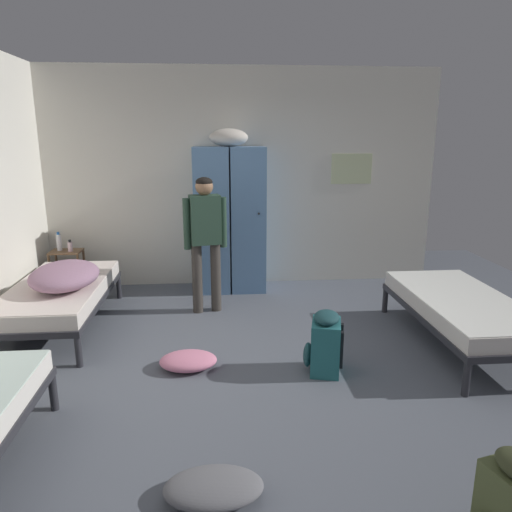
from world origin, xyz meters
The scene contains 13 objects.
ground_plane centered at (0.00, 0.00, 0.00)m, with size 8.16×8.16×0.00m, color #565B66.
room_backdrop centered at (-1.27, 1.30, 1.42)m, with size 5.22×5.11×2.85m.
locker_bank centered at (-0.17, 2.24, 0.97)m, with size 0.90×0.55×2.07m.
shelf_unit centered at (-2.25, 2.21, 0.35)m, with size 0.38×0.30×0.57m.
bed_left_rear centered at (-2.00, 1.06, 0.38)m, with size 0.90×1.90×0.49m.
bed_right centered at (2.00, 0.30, 0.38)m, with size 0.90×1.90×0.49m.
bedding_heap centered at (-1.88, 0.92, 0.62)m, with size 0.66×0.86×0.26m.
person_traveler centered at (-0.47, 1.43, 0.93)m, with size 0.48×0.26×1.55m.
water_bottle centered at (-2.33, 2.23, 0.68)m, with size 0.06×0.06×0.24m.
lotion_bottle centered at (-2.18, 2.17, 0.63)m, with size 0.06×0.06×0.15m.
backpack_teal centered at (0.56, -0.13, 0.26)m, with size 0.38×0.37×0.55m.
clothes_pile_pink centered at (-0.62, 0.03, 0.07)m, with size 0.50×0.37×0.14m.
clothes_pile_grey centered at (-0.39, -1.55, 0.07)m, with size 0.57×0.36×0.13m.
Camera 1 is at (-0.35, -3.85, 2.00)m, focal length 33.57 mm.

